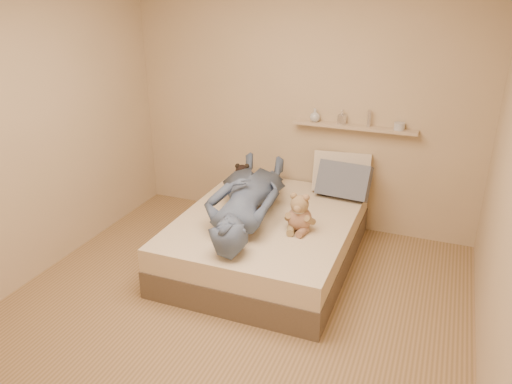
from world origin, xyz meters
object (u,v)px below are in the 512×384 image
at_px(bed, 267,239).
at_px(person, 246,196).
at_px(pillow_cream, 342,172).
at_px(wall_shelf, 354,127).
at_px(teddy_bear, 299,215).
at_px(dark_plush, 242,181).
at_px(game_console, 230,224).
at_px(pillow_grey, 344,181).

relative_size(bed, person, 1.13).
height_order(bed, pillow_cream, pillow_cream).
bearing_deg(wall_shelf, teddy_bear, -101.15).
xyz_separation_m(bed, dark_plush, (-0.42, 0.41, 0.36)).
bearing_deg(game_console, teddy_bear, 36.45).
height_order(teddy_bear, pillow_cream, pillow_cream).
xyz_separation_m(bed, pillow_cream, (0.48, 0.83, 0.43)).
bearing_deg(game_console, bed, 75.06).
height_order(pillow_cream, wall_shelf, wall_shelf).
bearing_deg(pillow_grey, pillow_cream, 110.93).
distance_m(pillow_grey, person, 1.04).
bearing_deg(bed, game_console, -104.94).
xyz_separation_m(teddy_bear, pillow_grey, (0.19, 0.84, 0.03)).
distance_m(game_console, wall_shelf, 1.65).
bearing_deg(wall_shelf, game_console, -115.84).
distance_m(teddy_bear, wall_shelf, 1.20).
relative_size(pillow_cream, wall_shelf, 0.46).
distance_m(pillow_cream, wall_shelf, 0.46).
bearing_deg(pillow_cream, pillow_grey, -69.07).
bearing_deg(dark_plush, pillow_grey, 16.46).
bearing_deg(person, teddy_bear, 160.02).
height_order(dark_plush, pillow_cream, pillow_cream).
distance_m(bed, teddy_bear, 0.52).
xyz_separation_m(teddy_bear, wall_shelf, (0.21, 1.06, 0.51)).
bearing_deg(dark_plush, bed, -44.62).
bearing_deg(dark_plush, person, -63.30).
bearing_deg(teddy_bear, pillow_cream, 82.09).
height_order(pillow_cream, pillow_grey, pillow_cream).
relative_size(game_console, pillow_cream, 0.30).
relative_size(game_console, dark_plush, 0.52).
height_order(pillow_grey, wall_shelf, wall_shelf).
distance_m(bed, pillow_grey, 0.96).
bearing_deg(pillow_grey, dark_plush, -163.54).
bearing_deg(teddy_bear, wall_shelf, 78.85).
xyz_separation_m(pillow_cream, wall_shelf, (0.07, 0.08, 0.45)).
xyz_separation_m(game_console, pillow_cream, (0.61, 1.34, 0.06)).
relative_size(game_console, teddy_bear, 0.48).
height_order(game_console, teddy_bear, teddy_bear).
xyz_separation_m(bed, wall_shelf, (0.55, 0.91, 0.88)).
distance_m(bed, pillow_cream, 1.05).
relative_size(teddy_bear, wall_shelf, 0.29).
xyz_separation_m(dark_plush, pillow_cream, (0.89, 0.42, 0.06)).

